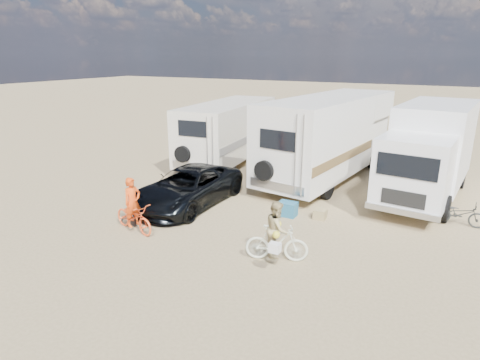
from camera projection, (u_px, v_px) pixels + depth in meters
The scene contains 12 objects.
ground at pixel (255, 240), 12.21m from camera, with size 140.00×140.00×0.00m, color tan.
rv_main at pixel (329, 138), 17.90m from camera, with size 2.69×8.82×3.61m, color silver, non-canonical shape.
rv_left at pixel (228, 133), 20.48m from camera, with size 2.44×7.18×3.04m, color white, non-canonical shape.
box_truck at pixel (428, 153), 15.32m from camera, with size 2.41×7.20×3.55m, color white, non-canonical shape.
dark_suv at pixel (188, 187), 14.90m from camera, with size 2.27×4.93×1.37m, color black.
bike_man at pixel (134, 217), 12.74m from camera, with size 0.62×1.77×0.93m, color #EC5322.
bike_woman at pixel (277, 243), 10.88m from camera, with size 0.48×1.70×1.02m, color beige.
rider_man at pixel (133, 207), 12.64m from camera, with size 0.58×0.38×1.58m, color #E2440F.
rider_woman at pixel (277, 235), 10.81m from camera, with size 0.74×0.57×1.52m, color tan.
bike_parked at pixel (460, 213), 13.18m from camera, with size 0.54×1.54×0.81m, color #282B28.
cooler at pixel (288, 209), 14.00m from camera, with size 0.62×0.45×0.50m, color #205B7C.
crate at pixel (320, 214), 13.77m from camera, with size 0.41×0.41×0.33m, color #917E51.
Camera 1 is at (4.83, -10.02, 5.38)m, focal length 30.34 mm.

